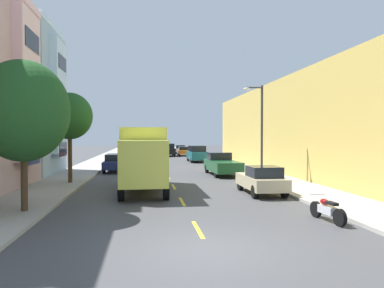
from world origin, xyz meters
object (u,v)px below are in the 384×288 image
object	(u,v)px
parked_suv_sky	(130,148)
street_tree_nearest	(24,111)
street_lamp	(260,125)
parked_motorcycle	(327,210)
delivery_box_truck	(143,155)
street_tree_second	(70,116)
parked_wagon_charcoal	(127,151)
parked_hatchback_champagne	(262,180)
parked_wagon_navy	(116,162)
parked_suv_teal	(197,154)
parked_wagon_burgundy	(125,154)
parked_hatchback_silver	(180,149)
parked_pickup_forest	(222,164)
moving_black_sedan	(168,150)
parked_sedan_orange	(184,151)

from	to	relation	value
parked_suv_sky	street_tree_nearest	bearing A→B (deg)	-92.58
street_lamp	parked_motorcycle	distance (m)	11.87
parked_suv_sky	parked_motorcycle	xyz separation A→B (m)	(9.02, -49.89, -0.58)
delivery_box_truck	parked_motorcycle	world-z (taller)	delivery_box_truck
street_tree_second	parked_suv_sky	distance (m)	38.77
street_tree_second	parked_wagon_charcoal	bearing A→B (deg)	86.47
street_lamp	parked_hatchback_champagne	world-z (taller)	street_lamp
parked_wagon_navy	parked_suv_teal	xyz separation A→B (m)	(8.68, 10.55, 0.18)
parked_wagon_burgundy	parked_motorcycle	distance (m)	35.37
street_lamp	parked_hatchback_silver	bearing A→B (deg)	92.33
parked_wagon_navy	parked_wagon_charcoal	distance (m)	23.00
street_tree_second	parked_pickup_forest	world-z (taller)	street_tree_second
parked_wagon_charcoal	parked_motorcycle	size ratio (longest dim) A/B	2.29
street_tree_nearest	parked_motorcycle	size ratio (longest dim) A/B	2.86
parked_wagon_navy	street_tree_nearest	bearing A→B (deg)	-97.23
street_tree_nearest	parked_hatchback_champagne	xyz separation A→B (m)	(10.78, 3.50, -3.27)
parked_pickup_forest	parked_wagon_burgundy	size ratio (longest dim) A/B	1.13
parked_wagon_charcoal	parked_hatchback_champagne	xyz separation A→B (m)	(8.85, -36.40, -0.05)
parked_wagon_charcoal	moving_black_sedan	bearing A→B (deg)	2.66
parked_suv_teal	parked_hatchback_champagne	size ratio (longest dim) A/B	1.20
street_tree_second	parked_pickup_forest	bearing A→B (deg)	22.32
parked_pickup_forest	parked_sedan_orange	size ratio (longest dim) A/B	1.18
street_tree_nearest	parked_wagon_burgundy	world-z (taller)	street_tree_nearest
parked_pickup_forest	moving_black_sedan	size ratio (longest dim) A/B	1.11
parked_wagon_burgundy	parked_hatchback_silver	size ratio (longest dim) A/B	1.17
delivery_box_truck	street_lamp	bearing A→B (deg)	21.17
parked_sedan_orange	parked_wagon_charcoal	xyz separation A→B (m)	(-8.75, -0.81, 0.05)
delivery_box_truck	parked_hatchback_champagne	distance (m)	6.65
parked_sedan_orange	parked_suv_sky	xyz separation A→B (m)	(-8.55, 6.50, 0.24)
parked_pickup_forest	parked_hatchback_silver	bearing A→B (deg)	89.91
street_tree_nearest	delivery_box_truck	xyz separation A→B (m)	(4.60, 5.63, -2.06)
street_tree_nearest	parked_wagon_charcoal	distance (m)	40.08
street_tree_second	parked_wagon_navy	bearing A→B (deg)	75.45
parked_wagon_charcoal	parked_suv_teal	world-z (taller)	parked_suv_teal
parked_suv_teal	parked_suv_sky	bearing A→B (deg)	113.75
street_lamp	parked_hatchback_champagne	xyz separation A→B (m)	(-1.56, -5.13, -3.08)
parked_wagon_navy	street_lamp	bearing A→B (deg)	-39.08
street_tree_second	parked_wagon_charcoal	distance (m)	31.51
street_tree_nearest	parked_hatchback_champagne	distance (m)	11.80
parked_pickup_forest	parked_wagon_navy	bearing A→B (deg)	155.71
delivery_box_truck	street_tree_second	bearing A→B (deg)	146.75
parked_wagon_burgundy	parked_hatchback_champagne	distance (m)	29.33
parked_suv_teal	parked_sedan_orange	bearing A→B (deg)	90.61
parked_wagon_burgundy	parked_motorcycle	xyz separation A→B (m)	(9.01, -34.20, -0.39)
parked_pickup_forest	parked_wagon_burgundy	distance (m)	20.37
street_lamp	parked_motorcycle	world-z (taller)	street_lamp
street_tree_second	parked_motorcycle	size ratio (longest dim) A/B	2.75
parked_suv_sky	parked_pickup_forest	bearing A→B (deg)	-75.90
delivery_box_truck	moving_black_sedan	distance (m)	34.77
parked_wagon_charcoal	parked_suv_sky	bearing A→B (deg)	88.43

